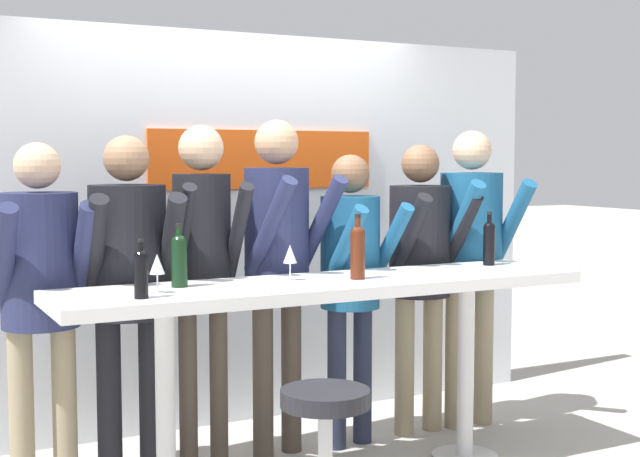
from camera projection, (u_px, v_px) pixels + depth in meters
name	position (u px, v px, depth m)	size (l,w,h in m)	color
back_wall	(234.00, 229.00, 5.52)	(4.32, 0.12, 2.41)	silver
tasting_table	(329.00, 309.00, 4.42)	(2.72, 0.62, 1.04)	white
bar_stool	(325.00, 447.00, 3.61)	(0.38, 0.38, 0.71)	silver
person_far_left	(40.00, 278.00, 4.31)	(0.45, 0.55, 1.72)	gray
person_left	(129.00, 270.00, 4.46)	(0.49, 0.59, 1.76)	black
person_center_left	(203.00, 252.00, 4.66)	(0.40, 0.55, 1.82)	#473D33
person_center	(278.00, 247.00, 4.85)	(0.50, 0.62, 1.85)	#473D33
person_center_right	(351.00, 266.00, 5.02)	(0.45, 0.56, 1.66)	#23283D
person_right	(421.00, 255.00, 5.27)	(0.44, 0.54, 1.72)	gray
person_far_right	(472.00, 244.00, 5.40)	(0.47, 0.58, 1.81)	gray
wine_bottle_0	(179.00, 258.00, 4.16)	(0.08, 0.08, 0.30)	black
wine_bottle_1	(489.00, 241.00, 5.01)	(0.07, 0.07, 0.30)	black
wine_bottle_2	(141.00, 271.00, 3.82)	(0.06, 0.06, 0.26)	black
wine_bottle_3	(358.00, 249.00, 4.43)	(0.07, 0.07, 0.33)	#4C1E0F
wine_glass_0	(157.00, 266.00, 3.97)	(0.07, 0.07, 0.18)	silver
wine_glass_1	(290.00, 255.00, 4.39)	(0.07, 0.07, 0.18)	silver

